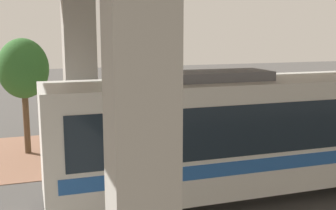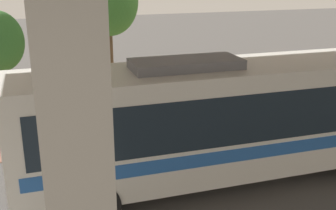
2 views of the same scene
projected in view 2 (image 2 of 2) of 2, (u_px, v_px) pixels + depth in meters
ground_plane at (212, 136)px, 15.05m from camera, size 80.00×80.00×0.00m
sidewalk_strip at (184, 110)px, 17.76m from camera, size 6.00×40.00×0.02m
bus at (224, 116)px, 11.38m from camera, size 2.52×11.17×3.55m
fire_hydrant at (254, 105)px, 16.67m from camera, size 0.43×0.21×1.10m
planter_front at (55, 114)px, 14.47m from camera, size 1.27×1.27×1.77m
planter_middle at (152, 103)px, 16.23m from camera, size 1.28×1.28×1.61m
street_tree_near at (109, 1)px, 16.36m from camera, size 2.27×2.27×5.86m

